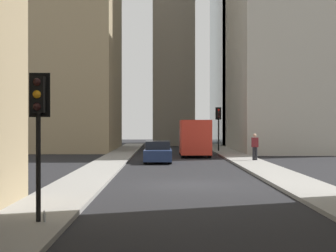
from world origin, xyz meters
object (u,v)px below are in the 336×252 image
Objects in this scene: pedestrian at (255,146)px; discarded_bottle at (44,217)px; delivery_truck at (194,138)px; sedan_navy at (158,153)px; traffic_light_foreground at (38,112)px; traffic_light_midblock at (219,119)px.

pedestrian is 6.51× the size of discarded_bottle.
sedan_navy is (-7.17, 2.80, -0.80)m from delivery_truck.
delivery_truck is 7.73m from pedestrian.
pedestrian is 24.89m from discarded_bottle.
delivery_truck is 1.76× the size of traffic_light_foreground.
traffic_light_foreground is (-22.85, 2.73, 2.17)m from sedan_navy.
sedan_navy is at bearing 158.66° from delivery_truck.
traffic_light_midblock is (13.18, -5.30, 2.33)m from sedan_navy.
traffic_light_foreground is 13.62× the size of discarded_bottle.
discarded_bottle is at bearing 167.64° from traffic_light_midblock.
pedestrian is at bearing -174.95° from traffic_light_midblock.
delivery_truck is at bearing 157.43° from traffic_light_midblock.
sedan_navy is at bearing 93.13° from pedestrian.
pedestrian reaches higher than sedan_navy.
pedestrian is (0.35, -6.43, 0.44)m from sedan_navy.
discarded_bottle is at bearing -83.12° from traffic_light_foreground.
sedan_navy is at bearing -6.82° from traffic_light_foreground.
traffic_light_midblock is 14.41× the size of discarded_bottle.
delivery_truck is 23.93× the size of discarded_bottle.
traffic_light_foreground is 0.94× the size of traffic_light_midblock.
sedan_navy is 1.17× the size of traffic_light_foreground.
traffic_light_foreground is at bearing 167.43° from traffic_light_midblock.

